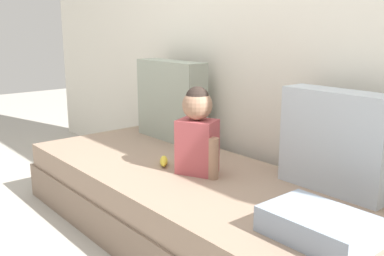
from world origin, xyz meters
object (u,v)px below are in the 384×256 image
(throw_pillow_right, at_px, (336,141))
(toddler, at_px, (197,131))
(throw_pillow_left, at_px, (171,100))
(folded_blanket, at_px, (319,225))
(couch, at_px, (190,204))
(banana, at_px, (164,161))

(throw_pillow_right, bearing_deg, toddler, -151.32)
(throw_pillow_left, xyz_separation_m, throw_pillow_right, (1.28, 0.00, -0.03))
(throw_pillow_right, distance_m, toddler, 0.70)
(throw_pillow_right, height_order, folded_blanket, throw_pillow_right)
(throw_pillow_right, bearing_deg, couch, -150.66)
(banana, xyz_separation_m, folded_blanket, (1.09, -0.09, 0.03))
(toddler, bearing_deg, throw_pillow_right, 28.68)
(couch, height_order, folded_blanket, folded_blanket)
(toddler, height_order, folded_blanket, toddler)
(couch, relative_size, folded_blanket, 5.84)
(throw_pillow_left, distance_m, banana, 0.64)
(throw_pillow_right, bearing_deg, throw_pillow_left, 180.00)
(throw_pillow_left, relative_size, banana, 3.47)
(couch, relative_size, banana, 13.74)
(throw_pillow_right, bearing_deg, folded_blanket, -62.73)
(couch, distance_m, toddler, 0.42)
(folded_blanket, bearing_deg, banana, 175.48)
(couch, distance_m, throw_pillow_right, 0.85)
(couch, height_order, toddler, toddler)
(couch, relative_size, throw_pillow_right, 4.37)
(throw_pillow_left, height_order, banana, throw_pillow_left)
(throw_pillow_left, xyz_separation_m, banana, (0.44, -0.39, -0.25))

